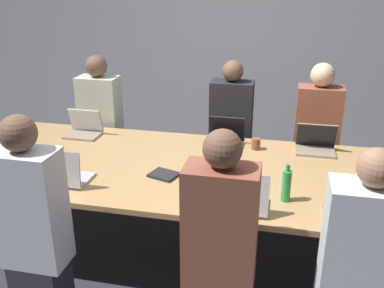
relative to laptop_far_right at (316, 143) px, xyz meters
name	(u,v)px	position (x,y,z in m)	size (l,w,h in m)	color
ground_plane	(195,249)	(-0.92, -0.54, -0.82)	(24.00, 24.00, 0.00)	#2D2D38
curtain_wall	(237,38)	(-0.92, 1.94, 0.58)	(12.00, 0.06, 2.80)	#ADADB2
conference_table	(195,173)	(-0.92, -0.54, -0.12)	(3.70, 1.43, 0.75)	tan
laptop_far_right	(316,143)	(0.00, 0.00, 0.00)	(0.33, 0.25, 0.24)	gray
person_far_right	(315,140)	(0.03, 0.42, -0.13)	(0.40, 0.24, 1.41)	#2D2D38
laptop_far_left	(84,128)	(-2.06, -0.06, 0.00)	(0.31, 0.24, 0.24)	gray
person_far_left	(101,127)	(-2.09, 0.36, -0.13)	(0.40, 0.24, 1.41)	#2D2D38
laptop_near_midright	(242,200)	(-0.50, -1.11, 0.01)	(0.33, 0.27, 0.27)	#B7B7BC
person_near_midright	(220,251)	(-0.58, -1.47, -0.14)	(0.40, 0.24, 1.41)	#2D2D38
bottle_near_midright	(286,185)	(-0.23, -0.92, 0.04)	(0.06, 0.06, 0.26)	green
laptop_far_center	(226,137)	(-0.75, -0.02, 0.00)	(0.31, 0.24, 0.24)	#333338
person_far_center	(231,134)	(-0.77, 0.45, -0.14)	(0.40, 0.24, 1.40)	#2D2D38
cup_far_center	(256,144)	(-0.49, -0.07, -0.02)	(0.07, 0.07, 0.10)	brown
laptop_near_left	(63,174)	(-1.76, -1.01, 0.01)	(0.33, 0.27, 0.27)	#B7B7BC
person_near_left	(33,228)	(-1.72, -1.49, -0.13)	(0.40, 0.24, 1.41)	#2D2D38
laptop_near_right	(356,213)	(0.18, -1.11, 0.00)	(0.37, 0.26, 0.25)	gray
person_near_right	(358,278)	(0.16, -1.52, -0.15)	(0.40, 0.24, 1.39)	#2D2D38
stapler	(204,171)	(-0.82, -0.65, -0.04)	(0.11, 0.15, 0.05)	black
notebook	(164,175)	(-1.11, -0.74, -0.06)	(0.24, 0.21, 0.02)	#232328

